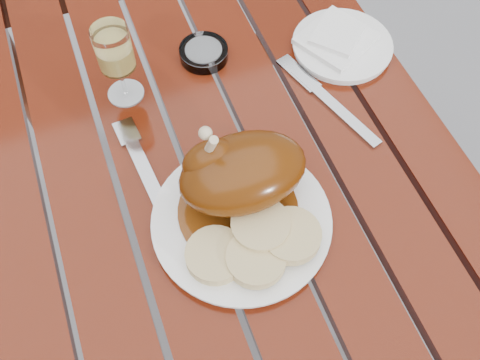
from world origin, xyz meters
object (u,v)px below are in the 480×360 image
side_plate (342,46)px  ashtray (204,53)px  table (215,226)px  dinner_plate (242,221)px  wine_glass (118,64)px

side_plate → ashtray: size_ratio=2.08×
side_plate → table: bearing=-162.4°
dinner_plate → ashtray: bearing=80.7°
ashtray → table: bearing=-107.1°
table → dinner_plate: bearing=-91.9°
table → dinner_plate: size_ratio=4.25×
table → wine_glass: size_ratio=7.72×
dinner_plate → table: bearing=88.1°
wine_glass → dinner_plate: bearing=-72.1°
wine_glass → ashtray: 0.18m
dinner_plate → ashtray: ashtray is taller
dinner_plate → side_plate: bearing=42.2°
dinner_plate → wine_glass: size_ratio=1.82×
side_plate → ashtray: bearing=164.3°
table → ashtray: 0.43m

